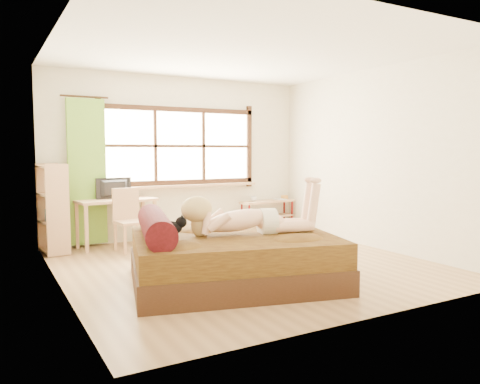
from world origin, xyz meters
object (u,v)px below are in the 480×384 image
pipe_shelf (268,208)px  bookshelf (53,208)px  desk (116,205)px  woman (247,205)px  bed (228,256)px  kitten (168,226)px  chair (129,216)px

pipe_shelf → bookshelf: size_ratio=0.89×
desk → pipe_shelf: 2.84m
woman → bookshelf: bookshelf is taller
pipe_shelf → bed: bearing=-136.8°
bed → desk: (-0.58, 2.60, 0.34)m
bookshelf → desk: bearing=-4.3°
bed → bookshelf: (-1.50, 2.55, 0.35)m
woman → kitten: size_ratio=4.67×
kitten → woman: bearing=4.3°
pipe_shelf → chair: bearing=-177.1°
bed → bookshelf: bookshelf is taller
kitten → chair: size_ratio=0.36×
desk → bookshelf: size_ratio=0.97×
bed → chair: bearing=116.6°
desk → bookshelf: bookshelf is taller
bed → desk: 2.68m
desk → bookshelf: 0.92m
bed → pipe_shelf: bed is taller
bed → kitten: bed is taller
pipe_shelf → bookshelf: (-3.74, -0.17, 0.24)m
bed → pipe_shelf: bearing=64.6°
desk → kitten: bearing=-99.8°
kitten → bookshelf: 2.60m
chair → pipe_shelf: 2.78m
bookshelf → woman: bearing=-64.3°
desk → chair: size_ratio=1.34×
kitten → pipe_shelf: 3.93m
desk → chair: chair is taller
kitten → bookshelf: (-0.83, 2.46, -0.03)m
chair → desk: bearing=95.7°
bookshelf → bed: bearing=-66.9°
kitten → chair: 2.16m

